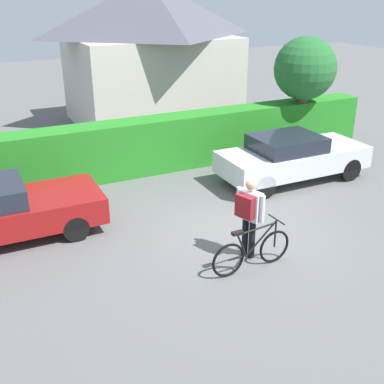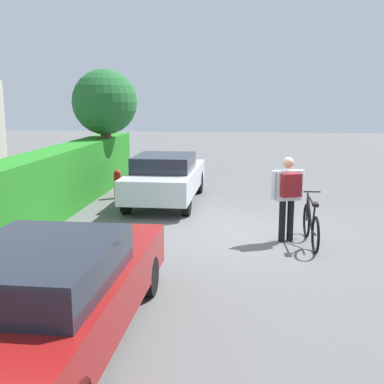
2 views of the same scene
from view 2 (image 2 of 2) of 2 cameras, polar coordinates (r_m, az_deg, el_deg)
name	(u,v)px [view 2 (image 2 of 2)]	position (r m, az deg, el deg)	size (l,w,h in m)	color
ground_plane	(246,236)	(10.23, 6.31, -5.07)	(60.00, 60.00, 0.00)	#5B5B5B
hedge_row	(30,194)	(11.04, -18.30, -0.20)	(14.48, 0.90, 1.57)	#247C21
parked_car_near	(51,293)	(5.82, -16.01, -11.13)	(4.60, 1.76, 1.29)	maroon
parked_car_far	(166,177)	(13.19, -3.05, 1.74)	(4.24, 1.70, 1.32)	silver
bicycle	(311,225)	(9.75, 13.61, -3.78)	(1.76, 0.50, 0.96)	black
person_rider	(288,191)	(9.73, 11.07, 0.13)	(0.46, 0.64, 1.68)	black
tree_kerbside	(105,103)	(15.44, -10.09, 10.07)	(1.98, 1.98, 3.65)	brown
fire_hydrant	(118,184)	(13.97, -8.63, 0.96)	(0.20, 0.20, 0.81)	red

